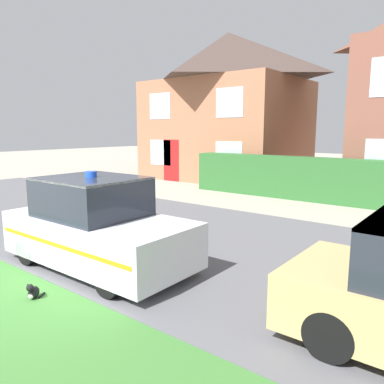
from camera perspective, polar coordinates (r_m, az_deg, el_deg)
name	(u,v)px	position (r m, az deg, el deg)	size (l,w,h in m)	color
ground_plane	(6,291)	(6.95, -26.43, -13.38)	(80.00, 80.00, 0.00)	#A89E8E
road_strip	(173,235)	(9.33, -2.97, -6.61)	(28.00, 6.95, 0.01)	#5B5B60
garden_hedge	(295,178)	(14.74, 15.46, 2.11)	(8.50, 0.89, 1.58)	#2D662D
police_car	(97,226)	(7.30, -14.27, -5.11)	(3.84, 1.78, 1.81)	black
cat	(33,292)	(6.46, -23.06, -13.82)	(0.24, 0.33, 0.28)	black
house_left	(227,105)	(20.73, 5.39, 13.01)	(7.97, 6.44, 7.62)	#A86B4C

